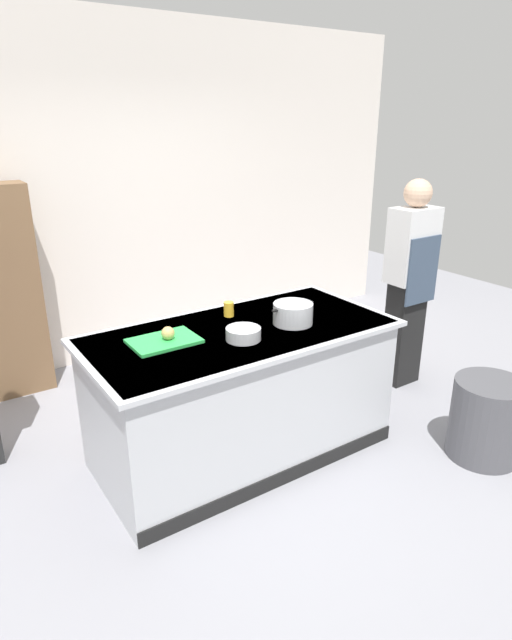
{
  "coord_description": "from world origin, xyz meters",
  "views": [
    {
      "loc": [
        -1.69,
        -2.68,
        2.17
      ],
      "look_at": [
        0.25,
        0.2,
        0.85
      ],
      "focal_mm": 30.24,
      "sensor_mm": 36.0,
      "label": 1
    }
  ],
  "objects_px": {
    "juice_cup": "(229,309)",
    "mixing_bowl": "(243,334)",
    "stock_pot": "(293,313)",
    "trash_bin": "(486,419)",
    "onion": "(168,333)",
    "person_chef": "(409,280)"
  },
  "relations": [
    {
      "from": "mixing_bowl",
      "to": "onion",
      "type": "bearing_deg",
      "value": 151.61
    },
    {
      "from": "trash_bin",
      "to": "person_chef",
      "type": "bearing_deg",
      "value": 70.51
    },
    {
      "from": "stock_pot",
      "to": "juice_cup",
      "type": "distance_m",
      "value": 0.45
    },
    {
      "from": "juice_cup",
      "to": "onion",
      "type": "bearing_deg",
      "value": -160.93
    },
    {
      "from": "stock_pot",
      "to": "trash_bin",
      "type": "distance_m",
      "value": 1.48
    },
    {
      "from": "trash_bin",
      "to": "person_chef",
      "type": "distance_m",
      "value": 1.31
    },
    {
      "from": "juice_cup",
      "to": "person_chef",
      "type": "distance_m",
      "value": 1.65
    },
    {
      "from": "mixing_bowl",
      "to": "person_chef",
      "type": "height_order",
      "value": "person_chef"
    },
    {
      "from": "onion",
      "to": "mixing_bowl",
      "type": "distance_m",
      "value": 0.45
    },
    {
      "from": "stock_pot",
      "to": "trash_bin",
      "type": "relative_size",
      "value": 0.59
    },
    {
      "from": "stock_pot",
      "to": "trash_bin",
      "type": "xyz_separation_m",
      "value": [
        0.99,
        -0.86,
        -0.69
      ]
    },
    {
      "from": "stock_pot",
      "to": "trash_bin",
      "type": "bearing_deg",
      "value": -40.91
    },
    {
      "from": "onion",
      "to": "juice_cup",
      "type": "height_order",
      "value": "same"
    },
    {
      "from": "stock_pot",
      "to": "person_chef",
      "type": "bearing_deg",
      "value": 9.12
    },
    {
      "from": "onion",
      "to": "juice_cup",
      "type": "relative_size",
      "value": 0.79
    },
    {
      "from": "person_chef",
      "to": "stock_pot",
      "type": "bearing_deg",
      "value": 109.25
    },
    {
      "from": "trash_bin",
      "to": "onion",
      "type": "bearing_deg",
      "value": 150.37
    },
    {
      "from": "onion",
      "to": "mixing_bowl",
      "type": "relative_size",
      "value": 0.37
    },
    {
      "from": "onion",
      "to": "trash_bin",
      "type": "xyz_separation_m",
      "value": [
        1.8,
        -1.02,
        -0.68
      ]
    },
    {
      "from": "stock_pot",
      "to": "juice_cup",
      "type": "bearing_deg",
      "value": 128.12
    },
    {
      "from": "juice_cup",
      "to": "trash_bin",
      "type": "xyz_separation_m",
      "value": [
        1.26,
        -1.21,
        -0.67
      ]
    },
    {
      "from": "juice_cup",
      "to": "mixing_bowl",
      "type": "bearing_deg",
      "value": -109.24
    }
  ]
}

